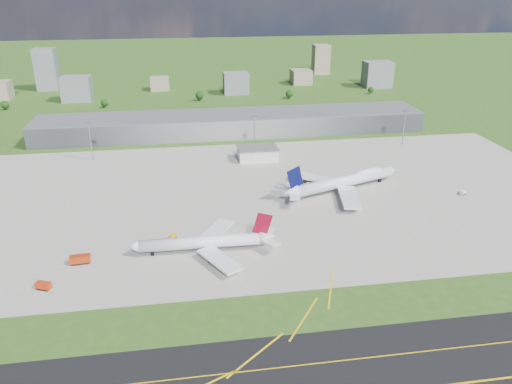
{
  "coord_description": "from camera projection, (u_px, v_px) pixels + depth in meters",
  "views": [
    {
      "loc": [
        -39.78,
        -215.05,
        113.51
      ],
      "look_at": [
        -2.77,
        24.31,
        9.0
      ],
      "focal_mm": 35.0,
      "sensor_mm": 36.0,
      "label": 1
    }
  ],
  "objects": [
    {
      "name": "mast_west",
      "position": [
        90.0,
        135.0,
        328.99
      ],
      "size": [
        3.5,
        2.0,
        25.9
      ],
      "color": "gray",
      "rests_on": "ground"
    },
    {
      "name": "mast_east",
      "position": [
        405.0,
        122.0,
        359.86
      ],
      "size": [
        3.5,
        2.0,
        25.9
      ],
      "color": "gray",
      "rests_on": "ground"
    },
    {
      "name": "tree_far_w",
      "position": [
        5.0,
        105.0,
        460.57
      ],
      "size": [
        7.2,
        7.2,
        8.8
      ],
      "color": "#382314",
      "rests_on": "ground"
    },
    {
      "name": "tree_e",
      "position": [
        289.0,
        94.0,
        502.86
      ],
      "size": [
        7.65,
        7.65,
        9.35
      ],
      "color": "#382314",
      "rests_on": "ground"
    },
    {
      "name": "bldg_tall_w",
      "position": [
        47.0,
        69.0,
        538.38
      ],
      "size": [
        22.0,
        20.0,
        44.0
      ],
      "primitive_type": "cube",
      "color": "slate",
      "rests_on": "ground"
    },
    {
      "name": "apron",
      "position": [
        274.0,
        194.0,
        283.37
      ],
      "size": [
        360.0,
        190.0,
        0.08
      ],
      "primitive_type": "cube",
      "color": "gray",
      "rests_on": "ground"
    },
    {
      "name": "van_white_far",
      "position": [
        463.0,
        193.0,
        282.75
      ],
      "size": [
        4.76,
        4.13,
        2.29
      ],
      "rotation": [
        0.0,
        0.0,
        0.59
      ],
      "color": "white",
      "rests_on": "ground"
    },
    {
      "name": "tug_yellow",
      "position": [
        173.0,
        237.0,
        235.37
      ],
      "size": [
        3.82,
        3.93,
        1.75
      ],
      "rotation": [
        0.0,
        0.0,
        0.84
      ],
      "color": "#F5A70E",
      "rests_on": "ground"
    },
    {
      "name": "crash_tender",
      "position": [
        43.0,
        286.0,
        196.56
      ],
      "size": [
        6.45,
        4.59,
        3.11
      ],
      "rotation": [
        0.0,
        0.0,
        -0.38
      ],
      "color": "red",
      "rests_on": "ground"
    },
    {
      "name": "bldg_w",
      "position": [
        77.0,
        89.0,
        493.51
      ],
      "size": [
        28.0,
        22.0,
        24.0
      ],
      "primitive_type": "cube",
      "color": "slate",
      "rests_on": "ground"
    },
    {
      "name": "bldg_tall_e",
      "position": [
        321.0,
        59.0,
        630.23
      ],
      "size": [
        20.0,
        18.0,
        36.0
      ],
      "primitive_type": "cube",
      "color": "gray",
      "rests_on": "ground"
    },
    {
      "name": "airliner_red_twin",
      "position": [
        206.0,
        243.0,
        222.08
      ],
      "size": [
        65.52,
        51.16,
        18.01
      ],
      "rotation": [
        0.0,
        0.0,
        3.12
      ],
      "color": "white",
      "rests_on": "ground"
    },
    {
      "name": "bldg_ce",
      "position": [
        301.0,
        77.0,
        574.14
      ],
      "size": [
        22.0,
        24.0,
        16.0
      ],
      "primitive_type": "cube",
      "color": "gray",
      "rests_on": "ground"
    },
    {
      "name": "airliner_blue_quad",
      "position": [
        345.0,
        181.0,
        286.3
      ],
      "size": [
        77.06,
        58.9,
        20.82
      ],
      "rotation": [
        0.0,
        0.0,
        0.34
      ],
      "color": "white",
      "rests_on": "ground"
    },
    {
      "name": "fire_truck",
      "position": [
        80.0,
        260.0,
        214.28
      ],
      "size": [
        8.82,
        3.93,
        3.79
      ],
      "rotation": [
        0.0,
        0.0,
        0.08
      ],
      "color": "#A02B0B",
      "rests_on": "ground"
    },
    {
      "name": "mast_center",
      "position": [
        254.0,
        128.0,
        344.43
      ],
      "size": [
        3.5,
        2.0,
        25.9
      ],
      "color": "gray",
      "rests_on": "ground"
    },
    {
      "name": "bldg_e",
      "position": [
        377.0,
        74.0,
        555.76
      ],
      "size": [
        30.0,
        22.0,
        28.0
      ],
      "primitive_type": "cube",
      "color": "slate",
      "rests_on": "ground"
    },
    {
      "name": "tree_far_e",
      "position": [
        371.0,
        90.0,
        524.95
      ],
      "size": [
        6.3,
        6.3,
        7.7
      ],
      "color": "#382314",
      "rests_on": "ground"
    },
    {
      "name": "tree_w",
      "position": [
        104.0,
        103.0,
        468.79
      ],
      "size": [
        6.75,
        6.75,
        8.25
      ],
      "color": "#382314",
      "rests_on": "ground"
    },
    {
      "name": "ground",
      "position": [
        235.0,
        138.0,
        381.8
      ],
      "size": [
        1400.0,
        1400.0,
        0.0
      ],
      "primitive_type": "plane",
      "color": "#2F541A",
      "rests_on": "ground"
    },
    {
      "name": "bldg_cw",
      "position": [
        160.0,
        84.0,
        543.01
      ],
      "size": [
        20.0,
        18.0,
        14.0
      ],
      "primitive_type": "cube",
      "color": "gray",
      "rests_on": "ground"
    },
    {
      "name": "tree_c",
      "position": [
        200.0,
        95.0,
        494.64
      ],
      "size": [
        8.1,
        8.1,
        9.9
      ],
      "color": "#382314",
      "rests_on": "ground"
    },
    {
      "name": "terminal",
      "position": [
        232.0,
        124.0,
        392.44
      ],
      "size": [
        300.0,
        42.0,
        15.0
      ],
      "primitive_type": "cube",
      "color": "gray",
      "rests_on": "ground"
    },
    {
      "name": "van_white_near",
      "position": [
        308.0,
        186.0,
        291.48
      ],
      "size": [
        2.85,
        5.05,
        2.45
      ],
      "rotation": [
        0.0,
        0.0,
        1.41
      ],
      "color": "white",
      "rests_on": "ground"
    },
    {
      "name": "ops_building",
      "position": [
        258.0,
        154.0,
        336.24
      ],
      "size": [
        26.0,
        16.0,
        8.0
      ],
      "primitive_type": "cube",
      "color": "silver",
      "rests_on": "ground"
    },
    {
      "name": "bldg_c",
      "position": [
        236.0,
        83.0,
        525.43
      ],
      "size": [
        26.0,
        20.0,
        22.0
      ],
      "primitive_type": "cube",
      "color": "slate",
      "rests_on": "ground"
    }
  ]
}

